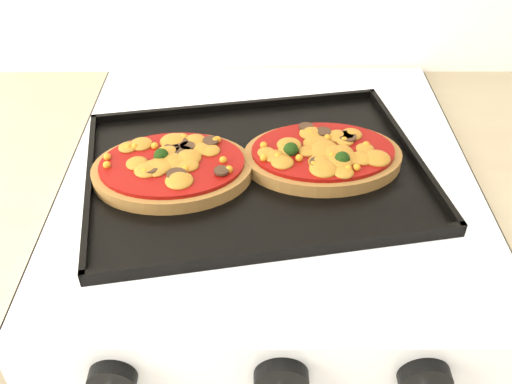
{
  "coord_description": "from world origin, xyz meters",
  "views": [
    {
      "loc": [
        -0.02,
        1.02,
        1.41
      ],
      "look_at": [
        -0.02,
        1.61,
        0.92
      ],
      "focal_mm": 40.0,
      "sensor_mm": 36.0,
      "label": 1
    }
  ],
  "objects_px": {
    "pizza_right": "(323,154)",
    "baking_tray": "(256,169)",
    "pizza_left": "(172,167)",
    "stove": "(265,345)"
  },
  "relations": [
    {
      "from": "baking_tray",
      "to": "pizza_left",
      "type": "xyz_separation_m",
      "value": [
        -0.12,
        -0.02,
        0.01
      ]
    },
    {
      "from": "pizza_right",
      "to": "baking_tray",
      "type": "bearing_deg",
      "value": -171.27
    },
    {
      "from": "pizza_right",
      "to": "pizza_left",
      "type": "bearing_deg",
      "value": -171.84
    },
    {
      "from": "baking_tray",
      "to": "stove",
      "type": "bearing_deg",
      "value": 51.96
    },
    {
      "from": "pizza_left",
      "to": "pizza_right",
      "type": "distance_m",
      "value": 0.21
    },
    {
      "from": "pizza_left",
      "to": "pizza_right",
      "type": "relative_size",
      "value": 0.98
    },
    {
      "from": "stove",
      "to": "baking_tray",
      "type": "relative_size",
      "value": 1.94
    },
    {
      "from": "stove",
      "to": "baking_tray",
      "type": "bearing_deg",
      "value": -117.94
    },
    {
      "from": "pizza_left",
      "to": "baking_tray",
      "type": "bearing_deg",
      "value": 7.69
    },
    {
      "from": "baking_tray",
      "to": "pizza_left",
      "type": "bearing_deg",
      "value": 177.59
    }
  ]
}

